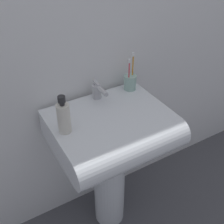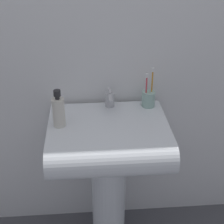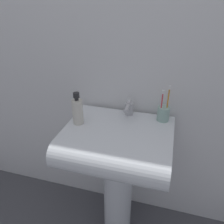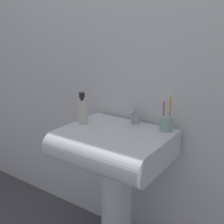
# 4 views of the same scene
# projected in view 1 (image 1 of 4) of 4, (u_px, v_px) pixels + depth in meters

# --- Properties ---
(ground_plane) EXTENTS (6.00, 6.00, 0.00)m
(ground_plane) POSITION_uv_depth(u_px,v_px,m) (109.00, 214.00, 1.78)
(ground_plane) COLOR #4C4C51
(ground_plane) RESTS_ON ground
(wall_back) EXTENTS (5.00, 0.05, 2.40)m
(wall_back) POSITION_uv_depth(u_px,v_px,m) (81.00, 13.00, 1.25)
(wall_back) COLOR white
(wall_back) RESTS_ON ground
(sink_pedestal) EXTENTS (0.18, 0.18, 0.65)m
(sink_pedestal) POSITION_uv_depth(u_px,v_px,m) (109.00, 180.00, 1.60)
(sink_pedestal) COLOR white
(sink_pedestal) RESTS_ON ground
(sink_basin) EXTENTS (0.56, 0.47, 0.14)m
(sink_basin) POSITION_uv_depth(u_px,v_px,m) (114.00, 132.00, 1.33)
(sink_basin) COLOR white
(sink_basin) RESTS_ON sink_pedestal
(faucet) EXTENTS (0.05, 0.13, 0.09)m
(faucet) POSITION_uv_depth(u_px,v_px,m) (98.00, 91.00, 1.40)
(faucet) COLOR #B7B7BC
(faucet) RESTS_ON sink_basin
(toothbrush_cup) EXTENTS (0.07, 0.07, 0.20)m
(toothbrush_cup) POSITION_uv_depth(u_px,v_px,m) (130.00, 82.00, 1.48)
(toothbrush_cup) COLOR #99BFB2
(toothbrush_cup) RESTS_ON sink_basin
(soap_bottle) EXTENTS (0.06, 0.06, 0.18)m
(soap_bottle) POSITION_uv_depth(u_px,v_px,m) (64.00, 117.00, 1.18)
(soap_bottle) COLOR silver
(soap_bottle) RESTS_ON sink_basin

